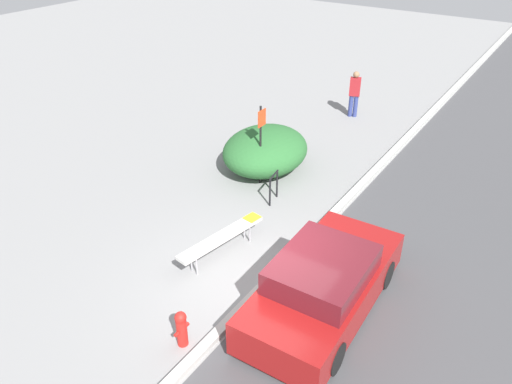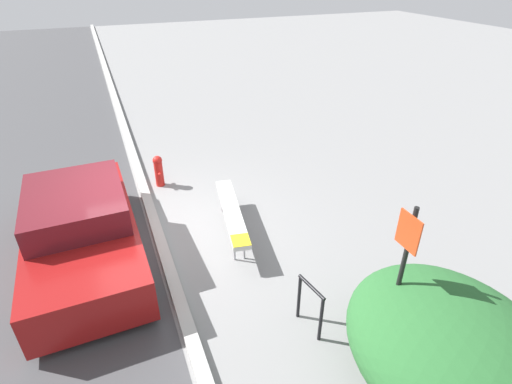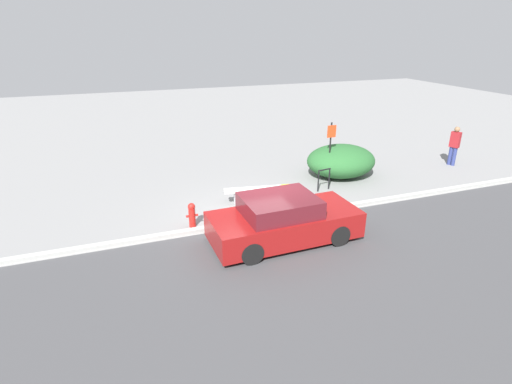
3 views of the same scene
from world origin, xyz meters
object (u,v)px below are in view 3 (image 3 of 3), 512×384
at_px(bike_rack, 324,177).
at_px(pedestrian, 454,145).
at_px(sign_post, 330,146).
at_px(bench, 259,189).
at_px(fire_hydrant, 192,214).
at_px(parked_car_near, 283,220).

height_order(bike_rack, pedestrian, pedestrian).
relative_size(sign_post, pedestrian, 1.36).
relative_size(bench, fire_hydrant, 3.09).
bearing_deg(sign_post, bench, -161.31).
bearing_deg(bike_rack, sign_post, 51.56).
height_order(bench, pedestrian, pedestrian).
distance_m(fire_hydrant, pedestrian, 11.99).
distance_m(sign_post, parked_car_near, 5.26).
height_order(bench, bike_rack, bike_rack).
relative_size(bench, pedestrian, 1.39).
distance_m(bench, fire_hydrant, 2.68).
distance_m(bike_rack, sign_post, 1.39).
bearing_deg(pedestrian, sign_post, 67.26).
relative_size(bike_rack, sign_post, 0.36).
bearing_deg(bench, fire_hydrant, -148.86).
bearing_deg(fire_hydrant, sign_post, 19.83).
distance_m(bike_rack, fire_hydrant, 5.27).
bearing_deg(parked_car_near, sign_post, 45.06).
height_order(bench, parked_car_near, parked_car_near).
bearing_deg(parked_car_near, bench, 82.55).
bearing_deg(bench, bike_rack, 15.76).
xyz_separation_m(bike_rack, sign_post, (0.67, 0.84, 0.88)).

